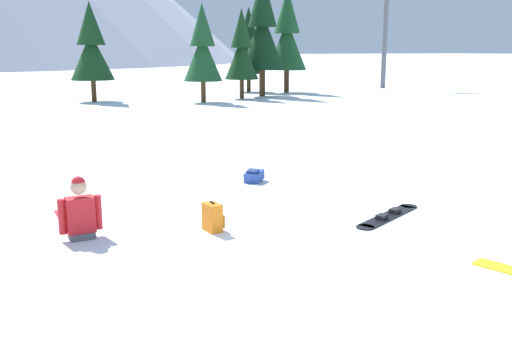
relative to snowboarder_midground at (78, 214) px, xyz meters
The scene contains 12 objects.
ground_plane 3.88m from the snowboarder_midground, 48.90° to the right, with size 800.00×800.00×0.00m, color white.
snowboarder_midground is the anchor object (origin of this frame).
loose_snowboard_far_spare 4.99m from the snowboarder_midground, 14.76° to the right, with size 1.82×1.04×0.09m.
backpack_blue 4.43m from the snowboarder_midground, 27.80° to the left, with size 0.55×0.55×0.28m.
backpack_orange 2.02m from the snowboarder_midground, 20.25° to the right, with size 0.29×0.34×0.47m.
pine_tree_twin 30.30m from the snowboarder_midground, 55.26° to the left, with size 2.57×2.57×6.72m.
pine_tree_short 22.52m from the snowboarder_midground, 64.59° to the left, with size 2.05×2.05×5.18m.
pine_tree_tall 30.55m from the snowboarder_midground, 60.11° to the left, with size 2.25×2.25×5.54m.
pine_tree_young 25.00m from the snowboarder_midground, 59.95° to the left, with size 1.92×1.92×5.07m.
pine_tree_broad 23.82m from the snowboarder_midground, 79.25° to the left, with size 2.32×2.32×5.30m.
pine_tree_leaning 27.08m from the snowboarder_midground, 57.70° to the left, with size 2.66×2.66×7.24m.
ski_lift_tower 36.55m from the snowboarder_midground, 44.83° to the left, with size 2.95×0.36×8.66m.
Camera 1 is at (-3.71, -5.64, 2.73)m, focal length 39.93 mm.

